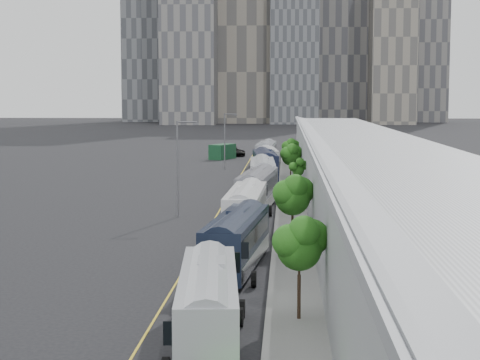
# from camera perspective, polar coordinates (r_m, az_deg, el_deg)

# --- Properties ---
(sidewalk) EXTENTS (10.00, 170.00, 0.12)m
(sidewalk) POSITION_cam_1_polar(r_m,az_deg,el_deg) (85.13, 6.00, -1.53)
(sidewalk) COLOR gray
(sidewalk) RESTS_ON ground
(lane_line) EXTENTS (0.12, 160.00, 0.02)m
(lane_line) POSITION_cam_1_polar(r_m,az_deg,el_deg) (85.29, -1.07, -1.52)
(lane_line) COLOR gold
(lane_line) RESTS_ON ground
(depot) EXTENTS (12.45, 160.40, 7.20)m
(depot) POSITION_cam_1_polar(r_m,az_deg,el_deg) (85.03, 8.71, 0.77)
(depot) COLOR gray
(depot) RESTS_ON ground
(skyline) EXTENTS (145.00, 64.00, 120.00)m
(skyline) POSITION_cam_1_polar(r_m,az_deg,el_deg) (355.82, 2.11, 12.32)
(skyline) COLOR slate
(skyline) RESTS_ON ground
(bus_0) EXTENTS (3.51, 12.52, 3.61)m
(bus_0) POSITION_cam_1_polar(r_m,az_deg,el_deg) (35.97, -2.27, -9.40)
(bus_0) COLOR #ABAFB5
(bus_0) RESTS_ON ground
(bus_1) EXTENTS (3.81, 13.00, 3.74)m
(bus_1) POSITION_cam_1_polar(r_m,az_deg,el_deg) (51.32, -0.23, -4.70)
(bus_1) COLOR black
(bus_1) RESTS_ON ground
(bus_2) EXTENTS (3.04, 13.26, 3.86)m
(bus_2) POSITION_cam_1_polar(r_m,az_deg,el_deg) (65.23, 0.42, -2.38)
(bus_2) COLOR white
(bus_2) RESTS_ON ground
(bus_3) EXTENTS (3.86, 13.67, 3.94)m
(bus_3) POSITION_cam_1_polar(r_m,az_deg,el_deg) (79.20, 1.26, -0.89)
(bus_3) COLOR slate
(bus_3) RESTS_ON ground
(bus_4) EXTENTS (3.38, 13.91, 4.03)m
(bus_4) POSITION_cam_1_polar(r_m,az_deg,el_deg) (92.37, 1.61, 0.11)
(bus_4) COLOR #B0B3BA
(bus_4) RESTS_ON ground
(bus_5) EXTENTS (3.92, 13.86, 4.00)m
(bus_5) POSITION_cam_1_polar(r_m,az_deg,el_deg) (107.48, 1.79, 0.91)
(bus_5) COLOR #161B32
(bus_5) RESTS_ON ground
(bus_6) EXTENTS (3.56, 12.45, 3.59)m
(bus_6) POSITION_cam_1_polar(r_m,az_deg,el_deg) (120.85, 2.00, 1.38)
(bus_6) COLOR silver
(bus_6) RESTS_ON ground
(bus_7) EXTENTS (3.25, 13.38, 3.88)m
(bus_7) POSITION_cam_1_polar(r_m,az_deg,el_deg) (132.16, 1.88, 1.82)
(bus_7) COLOR gray
(bus_7) RESTS_ON ground
(tree_0) EXTENTS (2.25, 2.25, 5.12)m
(tree_0) POSITION_cam_1_polar(r_m,az_deg,el_deg) (39.46, 4.25, -4.40)
(tree_0) COLOR black
(tree_0) RESTS_ON ground
(tree_1) EXTENTS (2.64, 2.64, 5.27)m
(tree_1) POSITION_cam_1_polar(r_m,az_deg,el_deg) (59.85, 3.76, -0.91)
(tree_1) COLOR black
(tree_1) RESTS_ON ground
(tree_2) EXTENTS (1.23, 1.23, 4.39)m
(tree_2) POSITION_cam_1_polar(r_m,az_deg,el_deg) (82.21, 4.15, 0.75)
(tree_2) COLOR black
(tree_2) RESTS_ON ground
(tree_3) EXTENTS (2.48, 2.48, 4.77)m
(tree_3) POSITION_cam_1_polar(r_m,az_deg,el_deg) (107.52, 3.63, 1.88)
(tree_3) COLOR black
(tree_3) RESTS_ON ground
(tree_4) EXTENTS (2.44, 2.44, 4.22)m
(tree_4) POSITION_cam_1_polar(r_m,az_deg,el_deg) (131.62, 3.59, 2.39)
(tree_4) COLOR black
(tree_4) RESTS_ON ground
(street_lamp_near) EXTENTS (2.04, 0.22, 8.88)m
(street_lamp_near) POSITION_cam_1_polar(r_m,az_deg,el_deg) (73.60, -4.33, 1.29)
(street_lamp_near) COLOR #59595E
(street_lamp_near) RESTS_ON ground
(street_lamp_far) EXTENTS (2.04, 0.22, 8.58)m
(street_lamp_far) POSITION_cam_1_polar(r_m,az_deg,el_deg) (123.31, -1.01, 3.08)
(street_lamp_far) COLOR #59595E
(street_lamp_far) RESTS_ON ground
(shipping_container) EXTENTS (4.65, 6.32, 2.67)m
(shipping_container) POSITION_cam_1_polar(r_m,az_deg,el_deg) (143.56, -1.26, 2.03)
(shipping_container) COLOR #11391F
(shipping_container) RESTS_ON ground
(suv) EXTENTS (5.19, 7.07, 1.78)m
(suv) POSITION_cam_1_polar(r_m,az_deg,el_deg) (151.18, -0.44, 2.05)
(suv) COLOR black
(suv) RESTS_ON ground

